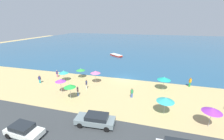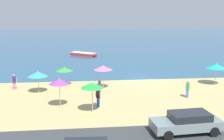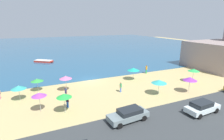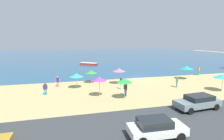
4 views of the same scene
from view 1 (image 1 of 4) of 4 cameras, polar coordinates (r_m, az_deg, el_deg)
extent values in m
plane|color=tan|center=(31.81, 4.63, -3.36)|extent=(160.00, 160.00, 0.00)
cube|color=#27577B|center=(85.05, 12.02, 9.97)|extent=(150.00, 110.00, 0.05)
cylinder|color=#B2B2B7|center=(29.37, -6.25, -3.06)|extent=(0.05, 0.05, 2.12)
cone|color=#D2689D|center=(28.95, -6.33, -0.80)|extent=(1.95, 1.95, 0.43)
sphere|color=silver|center=(28.87, -6.35, -0.34)|extent=(0.08, 0.08, 0.08)
cylinder|color=#B2B2B7|center=(26.83, -18.78, -6.14)|extent=(0.05, 0.05, 2.08)
cone|color=purple|center=(26.38, -19.04, -3.75)|extent=(1.74, 1.74, 0.42)
sphere|color=silver|center=(26.30, -19.09, -3.27)|extent=(0.08, 0.08, 0.08)
cylinder|color=#B2B2B7|center=(21.13, 33.27, -15.39)|extent=(0.05, 0.05, 2.03)
cone|color=purple|center=(20.53, 33.87, -12.49)|extent=(2.10, 2.10, 0.52)
sphere|color=silver|center=(20.40, 34.01, -11.78)|extent=(0.08, 0.08, 0.08)
cylinder|color=#B2B2B7|center=(32.64, -11.76, -1.52)|extent=(0.05, 0.05, 1.71)
cone|color=green|center=(32.32, -11.87, 0.17)|extent=(1.90, 1.90, 0.41)
sphere|color=silver|center=(32.25, -11.90, 0.56)|extent=(0.08, 0.08, 0.08)
cylinder|color=#B2B2B7|center=(21.20, 19.39, -13.31)|extent=(0.05, 0.05, 1.89)
cone|color=teal|center=(20.65, 19.72, -10.59)|extent=(2.26, 2.26, 0.50)
sphere|color=silver|center=(20.52, 19.81, -9.90)|extent=(0.08, 0.08, 0.08)
cylinder|color=#B2B2B7|center=(28.04, 18.97, -5.28)|extent=(0.05, 0.05, 1.92)
cone|color=teal|center=(27.62, 19.21, -3.07)|extent=(2.30, 2.30, 0.49)
sphere|color=silver|center=(27.52, 19.27, -2.54)|extent=(0.08, 0.08, 0.08)
cylinder|color=#B2B2B7|center=(31.78, -17.80, -2.56)|extent=(0.05, 0.05, 1.74)
cone|color=teal|center=(31.43, -17.99, -0.75)|extent=(2.00, 2.00, 0.48)
sphere|color=silver|center=(31.35, -18.03, -0.28)|extent=(0.08, 0.08, 0.08)
cylinder|color=#B2B2B7|center=(24.27, -15.56, -8.47)|extent=(0.05, 0.05, 2.08)
cone|color=green|center=(23.76, -15.81, -5.84)|extent=(1.81, 1.81, 0.46)
sphere|color=silver|center=(23.66, -15.86, -5.26)|extent=(0.08, 0.08, 0.08)
cylinder|color=#D3688F|center=(34.56, -19.99, -1.98)|extent=(0.14, 0.14, 0.77)
cylinder|color=#D3688F|center=(34.67, -20.22, -1.94)|extent=(0.14, 0.14, 0.77)
cube|color=navy|center=(34.40, -20.23, -0.88)|extent=(0.37, 0.24, 0.61)
sphere|color=tan|center=(34.27, -20.31, -0.20)|extent=(0.22, 0.22, 0.22)
cylinder|color=tan|center=(34.26, -19.91, -1.01)|extent=(0.09, 0.09, 0.55)
cylinder|color=tan|center=(34.56, -20.53, -0.92)|extent=(0.09, 0.09, 0.55)
cylinder|color=white|center=(27.38, -9.60, -6.26)|extent=(0.14, 0.14, 0.88)
cylinder|color=white|center=(27.22, -9.72, -6.41)|extent=(0.14, 0.14, 0.88)
cube|color=navy|center=(26.99, -9.75, -4.81)|extent=(0.26, 0.38, 0.70)
sphere|color=brown|center=(26.80, -9.80, -3.87)|extent=(0.22, 0.22, 0.22)
cylinder|color=brown|center=(27.21, -9.59, -4.72)|extent=(0.09, 0.09, 0.63)
cylinder|color=brown|center=(26.80, -9.90, -5.11)|extent=(0.09, 0.09, 0.63)
cylinder|color=green|center=(31.29, 27.33, -4.95)|extent=(0.14, 0.14, 0.89)
cylinder|color=green|center=(31.38, 27.61, -4.93)|extent=(0.14, 0.14, 0.89)
cube|color=orange|center=(31.06, 27.68, -3.59)|extent=(0.42, 0.34, 0.70)
sphere|color=brown|center=(30.90, 27.81, -2.76)|extent=(0.22, 0.22, 0.22)
cylinder|color=brown|center=(30.95, 27.30, -3.70)|extent=(0.09, 0.09, 0.63)
cylinder|color=brown|center=(31.21, 28.04, -3.64)|extent=(0.09, 0.09, 0.63)
cylinder|color=blue|center=(25.38, -12.89, -8.62)|extent=(0.14, 0.14, 0.81)
cylinder|color=blue|center=(25.22, -12.82, -8.80)|extent=(0.14, 0.14, 0.81)
cube|color=black|center=(24.98, -12.97, -7.22)|extent=(0.39, 0.42, 0.64)
sphere|color=#987654|center=(24.80, -13.04, -6.28)|extent=(0.22, 0.22, 0.22)
cylinder|color=#987654|center=(25.22, -13.05, -7.10)|extent=(0.09, 0.09, 0.58)
cylinder|color=#987654|center=(24.79, -12.87, -7.55)|extent=(0.09, 0.09, 0.58)
cylinder|color=teal|center=(32.74, -25.89, -3.87)|extent=(0.14, 0.14, 0.76)
cylinder|color=teal|center=(32.68, -25.59, -3.87)|extent=(0.14, 0.14, 0.76)
cube|color=navy|center=(32.48, -25.91, -2.76)|extent=(0.42, 0.34, 0.60)
sphere|color=brown|center=(32.34, -26.01, -2.04)|extent=(0.22, 0.22, 0.22)
cylinder|color=brown|center=(32.57, -26.29, -2.85)|extent=(0.09, 0.09, 0.54)
cylinder|color=brown|center=(32.42, -25.49, -2.83)|extent=(0.09, 0.09, 0.54)
cylinder|color=#4068C3|center=(24.40, 7.70, -9.50)|extent=(0.14, 0.14, 0.77)
cylinder|color=#4068C3|center=(24.32, 7.33, -9.58)|extent=(0.14, 0.14, 0.77)
cube|color=#2A9659|center=(24.05, 7.59, -8.08)|extent=(0.42, 0.39, 0.61)
sphere|color=#A3724E|center=(23.86, 7.63, -7.14)|extent=(0.22, 0.22, 0.22)
cylinder|color=#A3724E|center=(24.18, 8.08, -8.08)|extent=(0.09, 0.09, 0.55)
cylinder|color=#A3724E|center=(23.96, 7.08, -8.29)|extent=(0.09, 0.09, 0.55)
cube|color=slate|center=(18.42, -6.45, -18.51)|extent=(4.70, 2.12, 0.60)
cube|color=#1E2328|center=(18.05, -5.79, -17.24)|extent=(2.68, 1.76, 0.48)
cylinder|color=black|center=(18.46, -12.18, -19.95)|extent=(0.65, 0.27, 0.64)
cylinder|color=black|center=(19.70, -10.15, -17.06)|extent=(0.65, 0.27, 0.64)
cylinder|color=black|center=(17.62, -2.12, -21.63)|extent=(0.65, 0.27, 0.64)
cylinder|color=black|center=(18.92, -0.85, -18.42)|extent=(0.65, 0.27, 0.64)
cube|color=silver|center=(19.25, -30.39, -19.55)|extent=(4.08, 1.93, 0.55)
cube|color=#1E2328|center=(19.08, -31.08, -18.05)|extent=(2.31, 1.64, 0.52)
cylinder|color=black|center=(18.96, -25.42, -20.37)|extent=(0.65, 0.25, 0.64)
cylinder|color=black|center=(20.71, -31.15, -17.79)|extent=(0.65, 0.25, 0.64)
cylinder|color=black|center=(19.97, -34.83, -19.94)|extent=(0.65, 0.25, 0.64)
cube|color=red|center=(52.16, 1.60, 5.60)|extent=(4.93, 4.39, 0.45)
cube|color=red|center=(50.16, 3.46, 5.12)|extent=(0.96, 1.06, 0.27)
cube|color=silver|center=(52.11, 1.60, 5.89)|extent=(4.98, 4.45, 0.08)
camera|label=2|loc=(13.53, -83.43, -15.10)|focal=45.00mm
camera|label=3|loc=(14.63, -78.68, -0.93)|focal=28.00mm
camera|label=4|loc=(18.83, -71.47, -9.82)|focal=28.00mm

